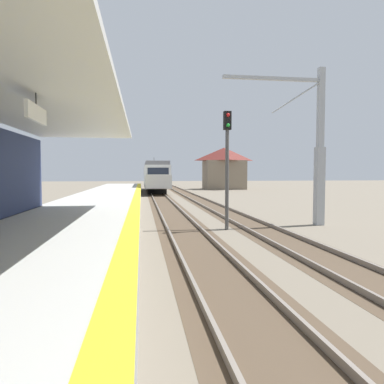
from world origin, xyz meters
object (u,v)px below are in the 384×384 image
at_px(rail_signal_post, 227,158).
at_px(catenary_pylon_far_side, 314,150).
at_px(approaching_train, 155,175).
at_px(distant_trackside_house, 224,168).

distance_m(rail_signal_post, catenary_pylon_far_side, 4.54).
height_order(approaching_train, rail_signal_post, rail_signal_post).
xyz_separation_m(rail_signal_post, catenary_pylon_far_side, (4.46, 0.79, 0.41)).
distance_m(approaching_train, rail_signal_post, 32.51).
xyz_separation_m(approaching_train, catenary_pylon_far_side, (6.35, -31.64, 1.43)).
bearing_deg(catenary_pylon_far_side, rail_signal_post, -169.91).
bearing_deg(rail_signal_post, approaching_train, 93.34).
relative_size(rail_signal_post, distant_trackside_house, 0.79).
relative_size(approaching_train, catenary_pylon_far_side, 2.61).
bearing_deg(distant_trackside_house, approaching_train, -152.35).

